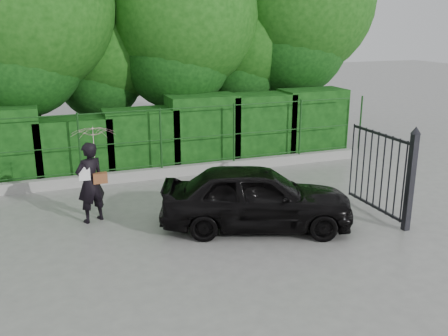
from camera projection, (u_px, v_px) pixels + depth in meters
name	position (u px, v px, depth m)	size (l,w,h in m)	color
ground	(193.00, 238.00, 10.73)	(80.00, 80.00, 0.00)	gray
kerb	(149.00, 174.00, 14.74)	(14.00, 0.25, 0.30)	#9E9E99
fence	(155.00, 139.00, 14.52)	(14.13, 0.06, 1.80)	#163F15
hedge	(146.00, 137.00, 15.44)	(14.20, 1.20, 2.26)	black
trees	(156.00, 17.00, 16.77)	(17.10, 6.15, 8.08)	black
gate	(396.00, 173.00, 11.28)	(0.22, 2.33, 2.36)	black
woman	(93.00, 161.00, 11.32)	(1.06, 1.02, 2.23)	black
car	(256.00, 197.00, 11.12)	(1.71, 4.25, 1.45)	black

